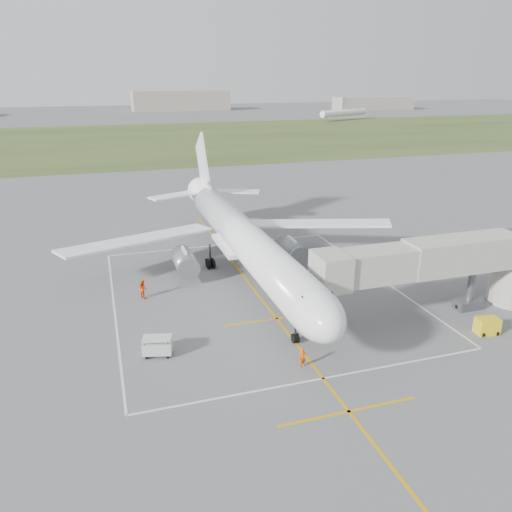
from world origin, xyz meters
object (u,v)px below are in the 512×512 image
object	(u,v)px
ramp_worker_nose	(302,358)
baggage_cart	(157,346)
airliner	(243,238)
ramp_worker_wing	(143,289)
gpu_unit	(487,326)
jet_bridge	(454,264)

from	to	relation	value
ramp_worker_nose	baggage_cart	bearing A→B (deg)	147.51
airliner	ramp_worker_wing	size ratio (longest dim) A/B	24.82
baggage_cart	ramp_worker_nose	size ratio (longest dim) A/B	1.58
gpu_unit	baggage_cart	world-z (taller)	baggage_cart
baggage_cart	ramp_worker_wing	distance (m)	11.45
ramp_worker_nose	ramp_worker_wing	world-z (taller)	ramp_worker_wing
jet_bridge	baggage_cart	xyz separation A→B (m)	(-26.82, 0.41, -3.94)
ramp_worker_nose	ramp_worker_wing	distance (m)	19.37
airliner	gpu_unit	world-z (taller)	airliner
airliner	baggage_cart	distance (m)	18.10
baggage_cart	airliner	bearing A→B (deg)	65.55
ramp_worker_wing	ramp_worker_nose	bearing A→B (deg)	178.81
airliner	gpu_unit	xyz separation A→B (m)	(16.21, -18.76, -3.70)
airliner	ramp_worker_wing	bearing A→B (deg)	-167.83
ramp_worker_nose	ramp_worker_wing	size ratio (longest dim) A/B	0.84
jet_bridge	ramp_worker_wing	bearing A→B (deg)	156.16
jet_bridge	ramp_worker_nose	bearing A→B (deg)	-164.54
gpu_unit	ramp_worker_wing	bearing A→B (deg)	157.29
jet_bridge	gpu_unit	size ratio (longest dim) A/B	11.49
ramp_worker_nose	airliner	bearing A→B (deg)	80.92
ramp_worker_wing	airliner	bearing A→B (deg)	-110.91
jet_bridge	baggage_cart	bearing A→B (deg)	179.13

